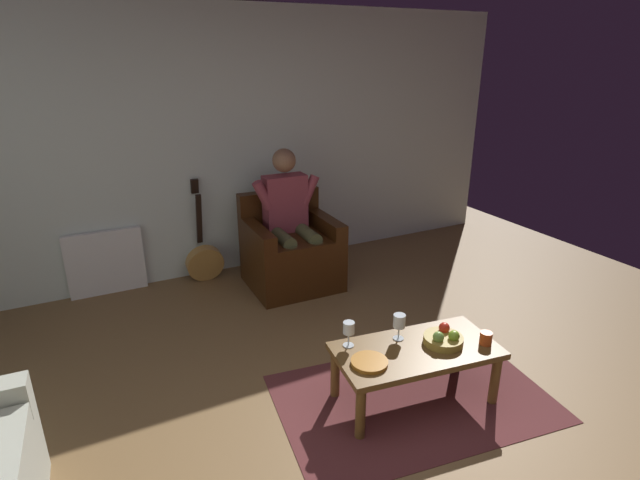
# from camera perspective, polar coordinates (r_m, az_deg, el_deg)

# --- Properties ---
(ground_plane) EXTENTS (7.33, 7.33, 0.00)m
(ground_plane) POSITION_cam_1_polar(r_m,az_deg,el_deg) (3.03, 11.38, -23.93)
(ground_plane) COLOR brown
(wall_back) EXTENTS (6.19, 0.06, 2.54)m
(wall_back) POSITION_cam_1_polar(r_m,az_deg,el_deg) (5.00, -10.02, 10.69)
(wall_back) COLOR silver
(wall_back) RESTS_ON ground
(rug) EXTENTS (1.86, 1.32, 0.01)m
(rug) POSITION_cam_1_polar(r_m,az_deg,el_deg) (3.45, 10.52, -17.31)
(rug) COLOR #582728
(rug) RESTS_ON ground
(armchair) EXTENTS (0.82, 0.76, 0.87)m
(armchair) POSITION_cam_1_polar(r_m,az_deg,el_deg) (4.76, -3.38, -1.47)
(armchair) COLOR #351B0A
(armchair) RESTS_ON ground
(person_seated) EXTENTS (0.66, 0.59, 1.30)m
(person_seated) POSITION_cam_1_polar(r_m,az_deg,el_deg) (4.63, -3.47, 2.92)
(person_seated) COLOR brown
(person_seated) RESTS_ON ground
(coffee_table) EXTENTS (1.08, 0.63, 0.38)m
(coffee_table) POSITION_cam_1_polar(r_m,az_deg,el_deg) (3.27, 10.89, -12.85)
(coffee_table) COLOR brown
(coffee_table) RESTS_ON ground
(guitar) EXTENTS (0.36, 0.26, 1.00)m
(guitar) POSITION_cam_1_polar(r_m,az_deg,el_deg) (5.00, -13.06, -2.14)
(guitar) COLOR #AB7B3B
(guitar) RESTS_ON ground
(radiator) EXTENTS (0.67, 0.06, 0.60)m
(radiator) POSITION_cam_1_polar(r_m,az_deg,el_deg) (4.98, -23.28, -2.39)
(radiator) COLOR white
(radiator) RESTS_ON ground
(wine_glass_near) EXTENTS (0.07, 0.07, 0.17)m
(wine_glass_near) POSITION_cam_1_polar(r_m,az_deg,el_deg) (3.14, 3.30, -10.17)
(wine_glass_near) COLOR silver
(wine_glass_near) RESTS_ON coffee_table
(wine_glass_far) EXTENTS (0.08, 0.08, 0.17)m
(wine_glass_far) POSITION_cam_1_polar(r_m,az_deg,el_deg) (3.25, 9.04, -9.29)
(wine_glass_far) COLOR silver
(wine_glass_far) RESTS_ON coffee_table
(fruit_bowl) EXTENTS (0.25, 0.25, 0.11)m
(fruit_bowl) POSITION_cam_1_polar(r_m,az_deg,el_deg) (3.30, 13.95, -10.84)
(fruit_bowl) COLOR olive
(fruit_bowl) RESTS_ON coffee_table
(decorative_dish) EXTENTS (0.22, 0.22, 0.02)m
(decorative_dish) POSITION_cam_1_polar(r_m,az_deg,el_deg) (3.04, 5.66, -13.73)
(decorative_dish) COLOR #AD6A1E
(decorative_dish) RESTS_ON coffee_table
(candle_jar) EXTENTS (0.08, 0.08, 0.08)m
(candle_jar) POSITION_cam_1_polar(r_m,az_deg,el_deg) (3.36, 18.42, -10.59)
(candle_jar) COLOR #BC461A
(candle_jar) RESTS_ON coffee_table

